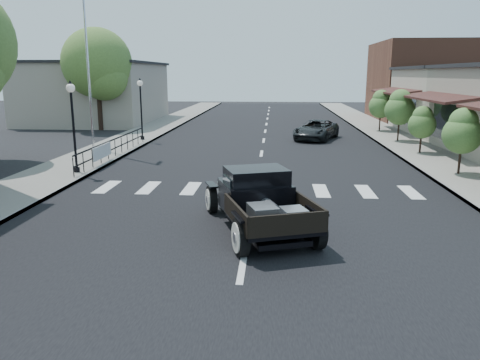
{
  "coord_description": "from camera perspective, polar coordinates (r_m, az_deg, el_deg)",
  "views": [
    {
      "loc": [
        0.65,
        -12.7,
        4.19
      ],
      "look_at": [
        -0.37,
        1.26,
        1.0
      ],
      "focal_mm": 35.0,
      "sensor_mm": 36.0,
      "label": 1
    }
  ],
  "objects": [
    {
      "name": "lamp_post_c",
      "position": [
        29.94,
        -11.96,
        8.43
      ],
      "size": [
        0.36,
        0.36,
        3.78
      ],
      "primitive_type": null,
      "color": "black",
      "rests_on": "sidewalk_left"
    },
    {
      "name": "sidewalk_right",
      "position": [
        29.09,
        19.84,
        3.94
      ],
      "size": [
        3.0,
        80.0,
        0.15
      ],
      "primitive_type": "cube",
      "color": "gray",
      "rests_on": "ground"
    },
    {
      "name": "low_building_left",
      "position": [
        43.64,
        -17.11,
        10.05
      ],
      "size": [
        10.0,
        12.0,
        5.0
      ],
      "primitive_type": "cube",
      "color": "#A19587",
      "rests_on": "ground"
    },
    {
      "name": "road_markings",
      "position": [
        23.1,
        2.5,
        2.37
      ],
      "size": [
        12.0,
        60.0,
        0.06
      ],
      "primitive_type": null,
      "color": "silver",
      "rests_on": "ground"
    },
    {
      "name": "flagpole",
      "position": [
        26.68,
        -18.3,
        16.74
      ],
      "size": [
        0.12,
        0.12,
        12.29
      ],
      "primitive_type": "cylinder",
      "color": "silver",
      "rests_on": "sidewalk_left"
    },
    {
      "name": "small_tree_b",
      "position": [
        21.18,
        25.38,
        4.17
      ],
      "size": [
        1.56,
        1.56,
        2.61
      ],
      "primitive_type": null,
      "color": "#487133",
      "rests_on": "sidewalk_right"
    },
    {
      "name": "lamp_post_b",
      "position": [
        20.56,
        -19.63,
        6.08
      ],
      "size": [
        0.36,
        0.36,
        3.78
      ],
      "primitive_type": null,
      "color": "black",
      "rests_on": "sidewalk_left"
    },
    {
      "name": "storefront_far",
      "position": [
        37.6,
        26.92,
        8.5
      ],
      "size": [
        10.0,
        9.0,
        4.5
      ],
      "primitive_type": "cube",
      "color": "#B8AF9B",
      "rests_on": "ground"
    },
    {
      "name": "far_building_right",
      "position": [
        47.11,
        23.0,
        11.0
      ],
      "size": [
        11.0,
        10.0,
        7.0
      ],
      "primitive_type": "cube",
      "color": "brown",
      "rests_on": "ground"
    },
    {
      "name": "road",
      "position": [
        28.03,
        2.81,
        4.24
      ],
      "size": [
        14.0,
        80.0,
        0.02
      ],
      "primitive_type": "cube",
      "color": "black",
      "rests_on": "ground"
    },
    {
      "name": "hotrod_pickup",
      "position": [
        12.68,
        2.26,
        -2.39
      ],
      "size": [
        3.81,
        5.46,
        1.72
      ],
      "primitive_type": null,
      "rotation": [
        0.0,
        0.0,
        0.33
      ],
      "color": "black",
      "rests_on": "ground"
    },
    {
      "name": "small_tree_e",
      "position": [
        35.58,
        16.75,
        8.05
      ],
      "size": [
        1.69,
        1.69,
        2.82
      ],
      "primitive_type": null,
      "color": "#487133",
      "rests_on": "sidewalk_right"
    },
    {
      "name": "small_tree_c",
      "position": [
        26.17,
        21.25,
        5.66
      ],
      "size": [
        1.4,
        1.4,
        2.33
      ],
      "primitive_type": null,
      "color": "#487133",
      "rests_on": "sidewalk_right"
    },
    {
      "name": "railing",
      "position": [
        24.32,
        -14.99,
        4.02
      ],
      "size": [
        0.08,
        10.0,
        1.0
      ],
      "primitive_type": null,
      "color": "black",
      "rests_on": "sidewalk_left"
    },
    {
      "name": "sidewalk_left",
      "position": [
        29.47,
        -14.0,
        4.42
      ],
      "size": [
        3.0,
        80.0,
        0.15
      ],
      "primitive_type": "cube",
      "color": "gray",
      "rests_on": "ground"
    },
    {
      "name": "ground",
      "position": [
        13.39,
        1.19,
        -5.4
      ],
      "size": [
        120.0,
        120.0,
        0.0
      ],
      "primitive_type": "plane",
      "color": "black",
      "rests_on": "ground"
    },
    {
      "name": "small_tree_d",
      "position": [
        30.49,
        18.86,
        7.38
      ],
      "size": [
        1.81,
        1.81,
        3.01
      ],
      "primitive_type": null,
      "color": "#487133",
      "rests_on": "sidewalk_right"
    },
    {
      "name": "big_tree_far",
      "position": [
        37.12,
        -16.93,
        11.63
      ],
      "size": [
        5.13,
        5.13,
        7.53
      ],
      "primitive_type": null,
      "color": "#4E7030",
      "rests_on": "ground"
    },
    {
      "name": "banner",
      "position": [
        22.46,
        -16.42,
        2.72
      ],
      "size": [
        0.04,
        2.2,
        0.6
      ],
      "primitive_type": null,
      "color": "silver",
      "rests_on": "sidewalk_left"
    },
    {
      "name": "second_car",
      "position": [
        30.85,
        9.28,
        6.03
      ],
      "size": [
        3.54,
        4.96,
        1.26
      ],
      "primitive_type": "imported",
      "rotation": [
        0.0,
        0.0,
        -0.36
      ],
      "color": "black",
      "rests_on": "ground"
    }
  ]
}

